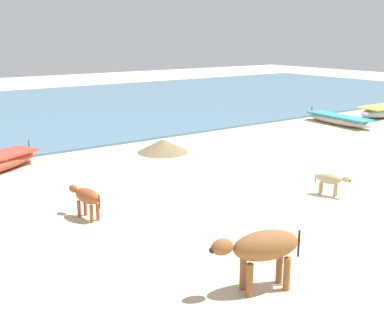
% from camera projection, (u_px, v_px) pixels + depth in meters
% --- Properties ---
extents(ground, '(80.00, 80.00, 0.00)m').
position_uv_depth(ground, '(267.00, 208.00, 11.22)').
color(ground, beige).
extents(sea_water, '(60.00, 20.00, 0.08)m').
position_uv_depth(sea_water, '(28.00, 111.00, 25.41)').
color(sea_water, slate).
rests_on(sea_water, ground).
extents(fishing_boat_1, '(1.19, 3.81, 0.61)m').
position_uv_depth(fishing_boat_1, '(339.00, 119.00, 21.68)').
color(fishing_boat_1, beige).
rests_on(fishing_boat_1, ground).
extents(calf_near_dun, '(0.49, 0.88, 0.58)m').
position_uv_depth(calf_near_dun, '(330.00, 180.00, 12.03)').
color(calf_near_dun, tan).
rests_on(calf_near_dun, ground).
extents(calf_far_rust, '(0.48, 1.07, 0.70)m').
position_uv_depth(calf_far_rust, '(87.00, 197.00, 10.50)').
color(calf_far_rust, '#9E4C28').
rests_on(calf_far_rust, ground).
extents(cow_second_adult_brown, '(1.52, 0.76, 1.01)m').
position_uv_depth(cow_second_adult_brown, '(263.00, 248.00, 7.46)').
color(cow_second_adult_brown, brown).
rests_on(cow_second_adult_brown, ground).
extents(debris_pile_0, '(2.43, 2.43, 0.46)m').
position_uv_depth(debris_pile_0, '(163.00, 146.00, 16.54)').
color(debris_pile_0, '#7A6647').
rests_on(debris_pile_0, ground).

